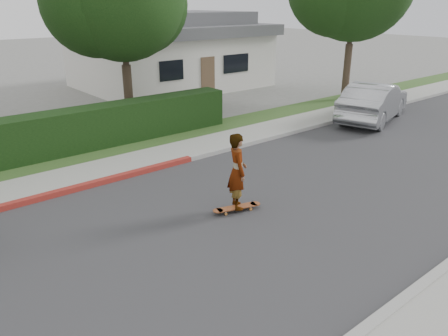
# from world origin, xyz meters

# --- Properties ---
(ground) EXTENTS (120.00, 120.00, 0.00)m
(ground) POSITION_xyz_m (0.00, 0.00, 0.00)
(ground) COLOR slate
(ground) RESTS_ON ground
(road) EXTENTS (60.00, 8.00, 0.01)m
(road) POSITION_xyz_m (0.00, 0.00, 0.01)
(road) COLOR #2D2D30
(road) RESTS_ON ground
(curb_near) EXTENTS (60.00, 0.20, 0.15)m
(curb_near) POSITION_xyz_m (0.00, -4.10, 0.07)
(curb_near) COLOR #9E9E99
(curb_near) RESTS_ON ground
(curb_far) EXTENTS (60.00, 0.20, 0.15)m
(curb_far) POSITION_xyz_m (0.00, 4.10, 0.07)
(curb_far) COLOR #9E9E99
(curb_far) RESTS_ON ground
(sidewalk_far) EXTENTS (60.00, 1.60, 0.12)m
(sidewalk_far) POSITION_xyz_m (0.00, 5.00, 0.06)
(sidewalk_far) COLOR gray
(sidewalk_far) RESTS_ON ground
(planting_strip) EXTENTS (60.00, 1.60, 0.10)m
(planting_strip) POSITION_xyz_m (0.00, 6.60, 0.05)
(planting_strip) COLOR #2D4C1E
(planting_strip) RESTS_ON ground
(hedge) EXTENTS (15.00, 1.00, 1.50)m
(hedge) POSITION_xyz_m (-3.00, 7.20, 0.75)
(hedge) COLOR black
(hedge) RESTS_ON ground
(tree_center) EXTENTS (5.66, 4.84, 7.44)m
(tree_center) POSITION_xyz_m (1.49, 9.19, 4.90)
(tree_center) COLOR #33261C
(tree_center) RESTS_ON ground
(house) EXTENTS (10.60, 8.60, 4.30)m
(house) POSITION_xyz_m (8.00, 16.00, 2.10)
(house) COLOR beige
(house) RESTS_ON ground
(skateboard) EXTENTS (1.27, 0.59, 0.12)m
(skateboard) POSITION_xyz_m (-0.21, 0.37, 0.11)
(skateboard) COLOR #D3833A
(skateboard) RESTS_ON ground
(skateboarder) EXTENTS (0.70, 0.81, 1.87)m
(skateboarder) POSITION_xyz_m (-0.21, 0.37, 1.06)
(skateboarder) COLOR white
(skateboarder) RESTS_ON skateboard
(car_silver) EXTENTS (5.29, 3.13, 1.65)m
(car_silver) POSITION_xyz_m (10.11, 3.32, 0.82)
(car_silver) COLOR #AFB1B6
(car_silver) RESTS_ON ground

